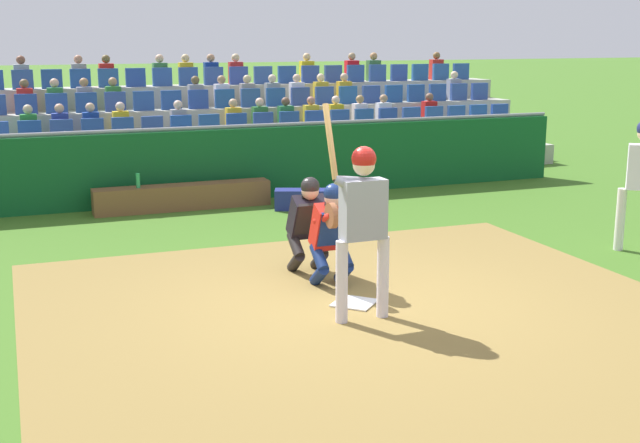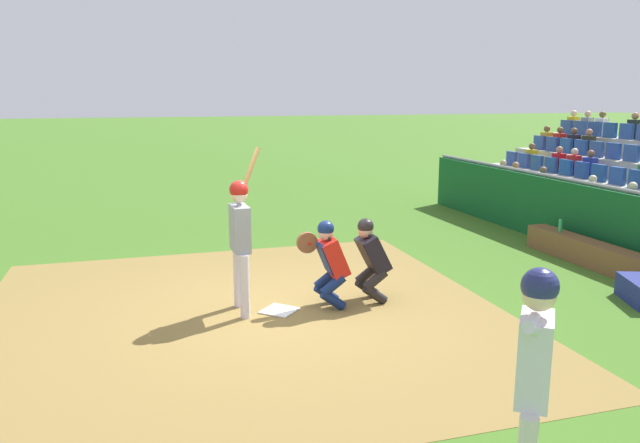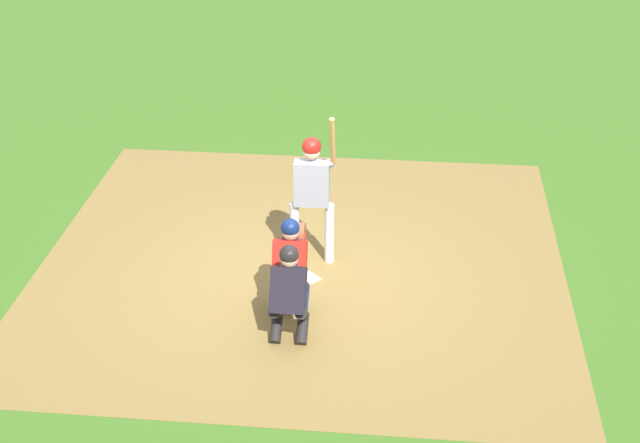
{
  "view_description": "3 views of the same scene",
  "coord_description": "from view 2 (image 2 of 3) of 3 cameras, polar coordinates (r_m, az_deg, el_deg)",
  "views": [
    {
      "loc": [
        3.64,
        8.23,
        3.0
      ],
      "look_at": [
        0.32,
        -0.25,
        0.94
      ],
      "focal_mm": 46.63,
      "sensor_mm": 36.0,
      "label": 1
    },
    {
      "loc": [
        -8.0,
        1.9,
        3.0
      ],
      "look_at": [
        -0.5,
        -0.45,
        1.37
      ],
      "focal_mm": 34.33,
      "sensor_mm": 36.0,
      "label": 2
    },
    {
      "loc": [
        1.27,
        -10.81,
        6.68
      ],
      "look_at": [
        0.36,
        -0.74,
        1.3
      ],
      "focal_mm": 52.59,
      "sensor_mm": 36.0,
      "label": 3
    }
  ],
  "objects": [
    {
      "name": "catcher_crouching",
      "position": [
        8.72,
        0.79,
        -3.47
      ],
      "size": [
        0.46,
        0.71,
        1.29
      ],
      "color": "navy",
      "rests_on": "ground_plane"
    },
    {
      "name": "infield_dirt_patch",
      "position": [
        8.66,
        -7.06,
        -8.63
      ],
      "size": [
        7.34,
        7.22,
        0.01
      ],
      "primitive_type": "cube",
      "rotation": [
        0.0,
        0.0,
        -0.01
      ],
      "color": "olive",
      "rests_on": "ground_plane"
    },
    {
      "name": "water_bottle_on_bench",
      "position": [
        12.47,
        21.5,
        -0.39
      ],
      "size": [
        0.07,
        0.07,
        0.25
      ],
      "primitive_type": "cylinder",
      "color": "green",
      "rests_on": "dugout_bench"
    },
    {
      "name": "home_plate_marker",
      "position": [
        8.75,
        -3.81,
        -8.27
      ],
      "size": [
        0.62,
        0.62,
        0.02
      ],
      "primitive_type": "cube",
      "rotation": [
        0.0,
        0.0,
        0.79
      ],
      "color": "white",
      "rests_on": "infield_dirt_patch"
    },
    {
      "name": "dugout_bench",
      "position": [
        12.0,
        23.82,
        -2.72
      ],
      "size": [
        3.08,
        0.4,
        0.44
      ],
      "primitive_type": "cube",
      "color": "brown",
      "rests_on": "ground_plane"
    },
    {
      "name": "equipment_duffel_bag",
      "position": [
        10.18,
        27.62,
        -5.79
      ],
      "size": [
        0.95,
        0.65,
        0.35
      ],
      "primitive_type": "cube",
      "rotation": [
        0.0,
        0.0,
        -0.37
      ],
      "color": "navy",
      "rests_on": "ground_plane"
    },
    {
      "name": "batter_at_plate",
      "position": [
        8.47,
        -7.45,
        -0.83
      ],
      "size": [
        0.64,
        0.5,
        2.3
      ],
      "color": "silver",
      "rests_on": "ground_plane"
    },
    {
      "name": "on_deck_batter",
      "position": [
        4.63,
        19.29,
        -12.65
      ],
      "size": [
        0.56,
        0.48,
        1.86
      ],
      "color": "silver",
      "rests_on": "ground_plane"
    },
    {
      "name": "ground_plane",
      "position": [
        8.76,
        -3.81,
        -8.36
      ],
      "size": [
        160.0,
        160.0,
        0.0
      ],
      "primitive_type": "plane",
      "color": "#3D6A20"
    },
    {
      "name": "home_plate_umpire",
      "position": [
        8.99,
        4.73,
        -3.2
      ],
      "size": [
        0.46,
        0.48,
        1.27
      ],
      "color": "black",
      "rests_on": "ground_plane"
    }
  ]
}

